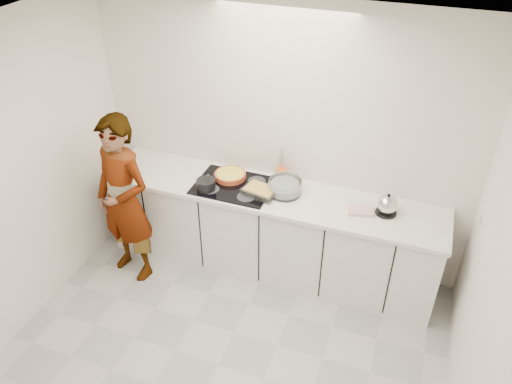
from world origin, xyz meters
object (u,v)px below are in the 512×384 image
(hob, at_px, (234,186))
(kettle, at_px, (387,205))
(mixing_bowl, at_px, (285,187))
(saucepan, at_px, (206,184))
(cook, at_px, (124,201))
(tart_dish, at_px, (230,175))
(utensil_crock, at_px, (282,175))
(baking_dish, at_px, (261,191))

(hob, xyz_separation_m, kettle, (1.41, 0.06, 0.08))
(mixing_bowl, bearing_deg, saucepan, -163.86)
(saucepan, relative_size, kettle, 0.89)
(hob, distance_m, cook, 1.03)
(tart_dish, xyz_separation_m, kettle, (1.49, -0.05, 0.05))
(tart_dish, height_order, utensil_crock, utensil_crock)
(hob, relative_size, utensil_crock, 5.50)
(cook, bearing_deg, hob, 42.27)
(cook, bearing_deg, mixing_bowl, 35.09)
(mixing_bowl, relative_size, kettle, 1.68)
(tart_dish, bearing_deg, baking_dish, -23.24)
(saucepan, height_order, kettle, kettle)
(utensil_crock, bearing_deg, hob, -148.06)
(tart_dish, distance_m, mixing_bowl, 0.57)
(hob, relative_size, mixing_bowl, 1.94)
(tart_dish, bearing_deg, kettle, -1.92)
(tart_dish, bearing_deg, saucepan, -117.52)
(hob, relative_size, kettle, 3.25)
(hob, distance_m, kettle, 1.41)
(mixing_bowl, relative_size, utensil_crock, 2.84)
(baking_dish, bearing_deg, utensil_crock, 69.42)
(tart_dish, distance_m, cook, 1.02)
(saucepan, relative_size, cook, 0.12)
(mixing_bowl, height_order, utensil_crock, mixing_bowl)
(saucepan, bearing_deg, mixing_bowl, 16.14)
(mixing_bowl, distance_m, cook, 1.49)
(saucepan, bearing_deg, cook, -153.04)
(hob, xyz_separation_m, baking_dish, (0.28, -0.05, 0.04))
(tart_dish, bearing_deg, mixing_bowl, -5.64)
(kettle, bearing_deg, hob, -177.51)
(hob, height_order, cook, cook)
(tart_dish, relative_size, saucepan, 1.68)
(tart_dish, bearing_deg, utensil_crock, 15.79)
(mixing_bowl, bearing_deg, cook, -158.33)
(utensil_crock, bearing_deg, kettle, -10.29)
(kettle, bearing_deg, mixing_bowl, -179.63)
(tart_dish, relative_size, utensil_crock, 2.52)
(baking_dish, xyz_separation_m, mixing_bowl, (0.20, 0.10, 0.02))
(hob, height_order, saucepan, saucepan)
(tart_dish, xyz_separation_m, baking_dish, (0.37, -0.16, 0.01))
(saucepan, distance_m, kettle, 1.64)
(mixing_bowl, distance_m, utensil_crock, 0.21)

